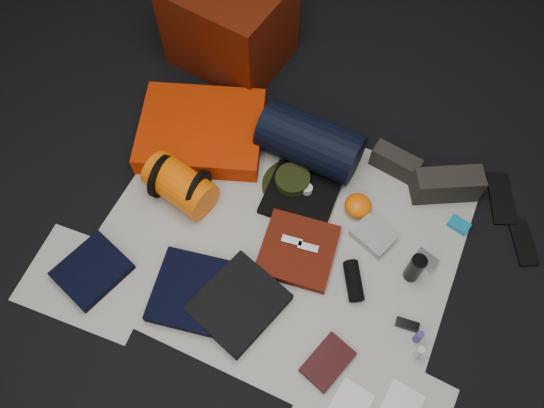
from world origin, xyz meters
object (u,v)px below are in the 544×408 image
at_px(red_cabinet, 230,23).
at_px(water_bottle, 415,268).
at_px(paperback_book, 328,362).
at_px(sleeping_pad, 202,131).
at_px(compact_camera, 425,260).
at_px(stuff_sack, 180,185).
at_px(navy_duffel, 310,142).

bearing_deg(red_cabinet, water_bottle, -24.99).
bearing_deg(paperback_book, sleeping_pad, 159.66).
relative_size(sleeping_pad, water_bottle, 3.52).
bearing_deg(water_bottle, compact_camera, 66.90).
distance_m(red_cabinet, stuff_sack, 0.96).
height_order(navy_duffel, paperback_book, navy_duffel).
height_order(stuff_sack, water_bottle, stuff_sack).
relative_size(red_cabinet, navy_duffel, 1.17).
bearing_deg(paperback_book, red_cabinet, 147.24).
distance_m(sleeping_pad, water_bottle, 1.25).
relative_size(sleeping_pad, compact_camera, 6.05).
bearing_deg(navy_duffel, red_cabinet, 148.17).
relative_size(navy_duffel, compact_camera, 4.86).
bearing_deg(paperback_book, navy_duffel, 134.91).
xyz_separation_m(water_bottle, compact_camera, (0.04, 0.09, -0.07)).
distance_m(navy_duffel, compact_camera, 0.78).
xyz_separation_m(navy_duffel, compact_camera, (0.71, -0.31, -0.11)).
height_order(sleeping_pad, water_bottle, water_bottle).
relative_size(red_cabinet, sleeping_pad, 0.94).
bearing_deg(stuff_sack, sleeping_pad, 102.32).
distance_m(stuff_sack, compact_camera, 1.19).
bearing_deg(water_bottle, stuff_sack, -176.95).
relative_size(sleeping_pad, stuff_sack, 1.88).
bearing_deg(navy_duffel, paperback_book, -59.97).
bearing_deg(sleeping_pad, navy_duffel, 12.09).
height_order(water_bottle, paperback_book, water_bottle).
distance_m(water_bottle, compact_camera, 0.12).
xyz_separation_m(sleeping_pad, water_bottle, (1.22, -0.28, 0.03)).
distance_m(red_cabinet, paperback_book, 1.80).
xyz_separation_m(red_cabinet, stuff_sack, (0.19, -0.93, -0.14)).
xyz_separation_m(stuff_sack, paperback_book, (0.94, -0.46, -0.08)).
xyz_separation_m(red_cabinet, water_bottle, (1.33, -0.87, -0.15)).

